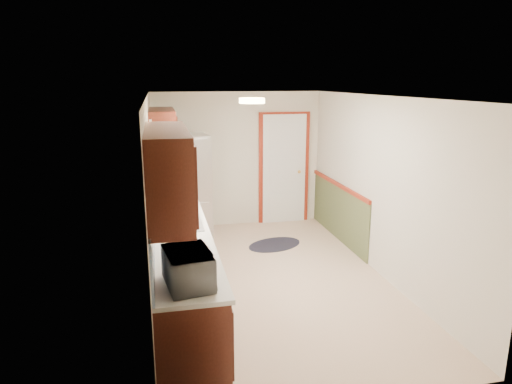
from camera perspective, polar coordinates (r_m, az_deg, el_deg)
name	(u,v)px	position (r m, az deg, el deg)	size (l,w,h in m)	color
room_shell	(272,192)	(5.82, 2.01, -0.03)	(3.20, 5.20, 2.52)	#D0B093
kitchen_run	(176,235)	(5.48, -9.92, -5.36)	(0.63, 4.00, 2.20)	#3A150D
back_wall_trim	(295,177)	(8.23, 4.93, 1.82)	(1.12, 2.30, 2.08)	maroon
ceiling_fixture	(252,101)	(5.39, -0.50, 11.35)	(0.30, 0.30, 0.06)	#FFD88C
microwave	(188,265)	(3.83, -8.44, -8.97)	(0.53, 0.29, 0.36)	white
refrigerator	(187,186)	(7.70, -8.64, 0.70)	(0.79, 0.76, 1.73)	#B7B7BC
rug	(275,245)	(7.42, 2.34, -6.58)	(0.92, 0.59, 0.01)	black
cooktop	(174,191)	(7.07, -10.23, 0.17)	(0.50, 0.60, 0.02)	black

